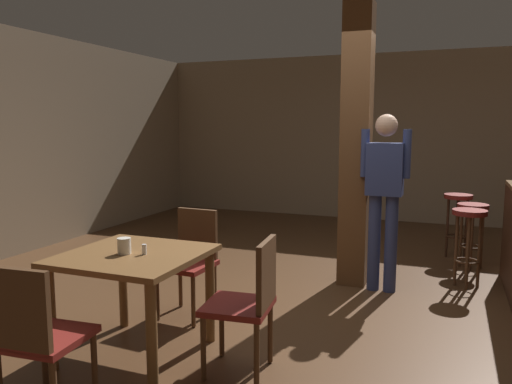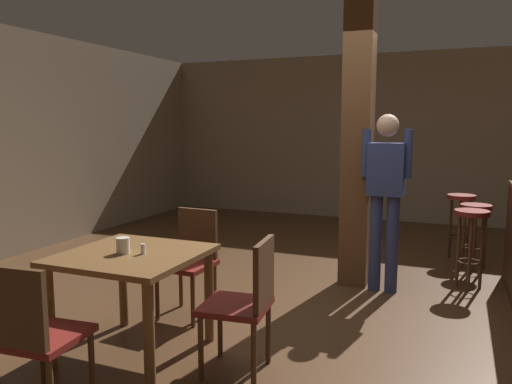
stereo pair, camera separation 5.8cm
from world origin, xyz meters
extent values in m
plane|color=#4C301C|center=(0.00, 0.00, 0.00)|extent=(10.80, 10.80, 0.00)
cube|color=gray|center=(0.00, 4.50, 1.40)|extent=(8.00, 0.10, 2.80)
cube|color=brown|center=(0.17, 0.84, 1.40)|extent=(0.28, 0.28, 2.80)
cube|color=brown|center=(-0.96, -1.35, 0.72)|extent=(0.92, 0.92, 0.04)
cylinder|color=brown|center=(-0.57, -0.96, 0.35)|extent=(0.07, 0.07, 0.70)
cylinder|color=brown|center=(-1.35, -0.96, 0.35)|extent=(0.07, 0.07, 0.70)
cylinder|color=brown|center=(-0.57, -1.74, 0.35)|extent=(0.07, 0.07, 0.70)
cylinder|color=brown|center=(-1.35, -1.74, 0.35)|extent=(0.07, 0.07, 0.70)
cube|color=maroon|center=(-0.97, -0.60, 0.45)|extent=(0.44, 0.44, 0.04)
cube|color=#4C301C|center=(-0.96, -0.41, 0.68)|extent=(0.38, 0.06, 0.45)
cylinder|color=#4C301C|center=(-0.81, -0.78, 0.23)|extent=(0.04, 0.04, 0.43)
cylinder|color=#4C301C|center=(-1.16, -0.76, 0.23)|extent=(0.04, 0.04, 0.43)
cylinder|color=#4C301C|center=(-0.79, -0.43, 0.23)|extent=(0.04, 0.04, 0.43)
cylinder|color=#4C301C|center=(-1.14, -0.41, 0.23)|extent=(0.04, 0.04, 0.43)
cube|color=maroon|center=(-0.98, -2.15, 0.45)|extent=(0.45, 0.45, 0.04)
cube|color=#4C301C|center=(-0.96, -2.34, 0.68)|extent=(0.38, 0.07, 0.45)
cylinder|color=#4C301C|center=(-1.17, -1.99, 0.23)|extent=(0.04, 0.04, 0.43)
cylinder|color=#4C301C|center=(-0.82, -1.96, 0.23)|extent=(0.04, 0.04, 0.43)
cube|color=maroon|center=(-0.19, -1.31, 0.45)|extent=(0.46, 0.46, 0.04)
cube|color=#4C301C|center=(0.01, -1.29, 0.68)|extent=(0.08, 0.38, 0.45)
cylinder|color=#4C301C|center=(-0.34, -1.51, 0.23)|extent=(0.04, 0.04, 0.43)
cylinder|color=#4C301C|center=(-0.38, -1.16, 0.23)|extent=(0.04, 0.04, 0.43)
cylinder|color=#4C301C|center=(0.01, -1.47, 0.23)|extent=(0.04, 0.04, 0.43)
cylinder|color=#4C301C|center=(-0.03, -1.12, 0.23)|extent=(0.04, 0.04, 0.43)
cylinder|color=silver|center=(-1.00, -1.39, 0.80)|extent=(0.09, 0.09, 0.11)
cylinder|color=silver|center=(-0.86, -1.35, 0.78)|extent=(0.03, 0.03, 0.07)
cube|color=navy|center=(0.48, 0.70, 1.20)|extent=(0.34, 0.21, 0.50)
sphere|color=tan|center=(0.48, 0.70, 1.61)|extent=(0.21, 0.21, 0.21)
cylinder|color=navy|center=(0.56, 0.70, 0.47)|extent=(0.12, 0.12, 0.95)
cylinder|color=navy|center=(0.40, 0.70, 0.47)|extent=(0.12, 0.12, 0.95)
cylinder|color=navy|center=(0.67, 0.70, 1.35)|extent=(0.08, 0.08, 0.46)
cylinder|color=navy|center=(0.28, 0.70, 1.35)|extent=(0.08, 0.08, 0.46)
cylinder|color=maroon|center=(1.26, 1.13, 0.76)|extent=(0.33, 0.33, 0.05)
torus|color=#4C301C|center=(1.26, 1.13, 0.27)|extent=(0.23, 0.23, 0.02)
cylinder|color=#4C301C|center=(1.26, 1.24, 0.37)|extent=(0.03, 0.03, 0.74)
cylinder|color=#4C301C|center=(1.26, 1.02, 0.37)|extent=(0.03, 0.03, 0.74)
cylinder|color=#4C301C|center=(1.37, 1.13, 0.37)|extent=(0.03, 0.03, 0.74)
cylinder|color=#4C301C|center=(1.15, 1.13, 0.37)|extent=(0.03, 0.03, 0.74)
cylinder|color=maroon|center=(1.32, 1.86, 0.71)|extent=(0.33, 0.33, 0.05)
torus|color=#422816|center=(1.32, 1.86, 0.25)|extent=(0.24, 0.24, 0.02)
cylinder|color=#422816|center=(1.32, 1.97, 0.34)|extent=(0.03, 0.03, 0.69)
cylinder|color=#422816|center=(1.32, 1.75, 0.34)|extent=(0.03, 0.03, 0.69)
cylinder|color=#422816|center=(1.42, 1.86, 0.34)|extent=(0.03, 0.03, 0.69)
cylinder|color=#422816|center=(1.21, 1.86, 0.34)|extent=(0.03, 0.03, 0.69)
cylinder|color=maroon|center=(1.16, 2.28, 0.76)|extent=(0.33, 0.33, 0.05)
torus|color=#382114|center=(1.16, 2.28, 0.27)|extent=(0.23, 0.23, 0.02)
cylinder|color=#382114|center=(1.16, 2.38, 0.37)|extent=(0.03, 0.03, 0.74)
cylinder|color=#382114|center=(1.16, 2.17, 0.37)|extent=(0.03, 0.03, 0.74)
cylinder|color=#382114|center=(1.27, 2.28, 0.37)|extent=(0.03, 0.03, 0.74)
cylinder|color=#382114|center=(1.06, 2.28, 0.37)|extent=(0.03, 0.03, 0.74)
camera|label=1|loc=(1.06, -4.17, 1.62)|focal=35.00mm
camera|label=2|loc=(1.12, -4.15, 1.62)|focal=35.00mm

